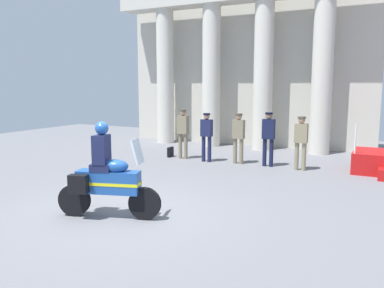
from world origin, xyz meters
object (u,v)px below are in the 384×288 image
officer_in_row_2 (238,134)px  briefcase_on_ground (170,152)px  officer_in_row_0 (183,130)px  officer_in_row_1 (207,133)px  motorcycle_with_rider (105,178)px  officer_in_row_4 (301,139)px  officer_in_row_3 (268,135)px

officer_in_row_2 → briefcase_on_ground: (-2.64, 0.07, -0.81)m
officer_in_row_0 → briefcase_on_ground: officer_in_row_0 is taller
officer_in_row_0 → officer_in_row_1: 1.00m
officer_in_row_0 → officer_in_row_2: (2.07, 0.02, -0.04)m
officer_in_row_1 → motorcycle_with_rider: 6.17m
briefcase_on_ground → officer_in_row_4: bearing=-2.4°
officer_in_row_1 → officer_in_row_4: 3.14m
officer_in_row_2 → officer_in_row_3: 1.01m
officer_in_row_0 → motorcycle_with_rider: motorcycle_with_rider is taller
motorcycle_with_rider → briefcase_on_ground: motorcycle_with_rider is taller
officer_in_row_1 → briefcase_on_ground: (-1.55, 0.23, -0.80)m
officer_in_row_2 → motorcycle_with_rider: motorcycle_with_rider is taller
officer_in_row_3 → officer_in_row_4: size_ratio=1.05×
motorcycle_with_rider → briefcase_on_ground: bearing=91.8°
officer_in_row_2 → motorcycle_with_rider: bearing=86.3°
officer_in_row_1 → officer_in_row_3: (2.09, 0.17, 0.05)m
officer_in_row_2 → briefcase_on_ground: officer_in_row_2 is taller
officer_in_row_0 → officer_in_row_4: 4.13m
officer_in_row_0 → officer_in_row_4: size_ratio=1.05×
officer_in_row_1 → officer_in_row_2: size_ratio=0.99×
officer_in_row_2 → officer_in_row_3: officer_in_row_3 is taller
officer_in_row_3 → officer_in_row_0: bearing=0.8°
officer_in_row_3 → officer_in_row_4: 1.06m
officer_in_row_3 → officer_in_row_1: bearing=4.9°
officer_in_row_3 → motorcycle_with_rider: motorcycle_with_rider is taller
officer_in_row_2 → briefcase_on_ground: size_ratio=4.64×
officer_in_row_2 → officer_in_row_0: bearing=0.8°
officer_in_row_2 → briefcase_on_ground: bearing=-1.1°
officer_in_row_3 → officer_in_row_4: (1.05, -0.13, -0.05)m
motorcycle_with_rider → briefcase_on_ground: size_ratio=5.64×
officer_in_row_1 → motorcycle_with_rider: size_ratio=0.82×
officer_in_row_0 → briefcase_on_ground: size_ratio=4.84×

